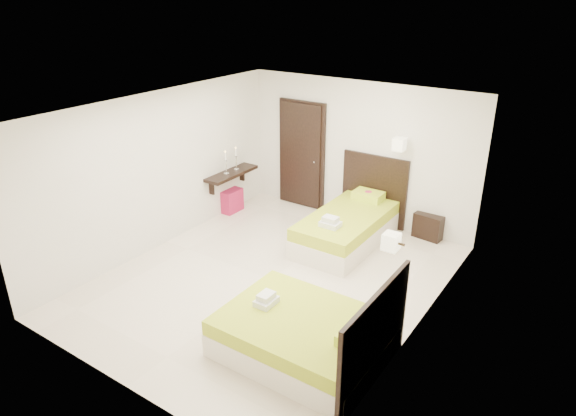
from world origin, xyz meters
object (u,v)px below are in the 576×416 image
Objects in this scene: nightstand at (431,224)px; ottoman at (228,200)px; bed_double at (307,335)px; bed_single at (349,225)px.

nightstand is 3.89m from ottoman.
bed_double is 4.59m from ottoman.
ottoman is (-2.62, -0.12, -0.09)m from bed_single.
nightstand and ottoman have the same top height.
bed_single reaches higher than nightstand.
bed_single is at bearing -131.38° from nightstand.
bed_single reaches higher than ottoman.
ottoman is at bearing 142.06° from bed_double.
nightstand is (0.11, 3.94, -0.06)m from bed_double.
bed_double reaches higher than ottoman.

